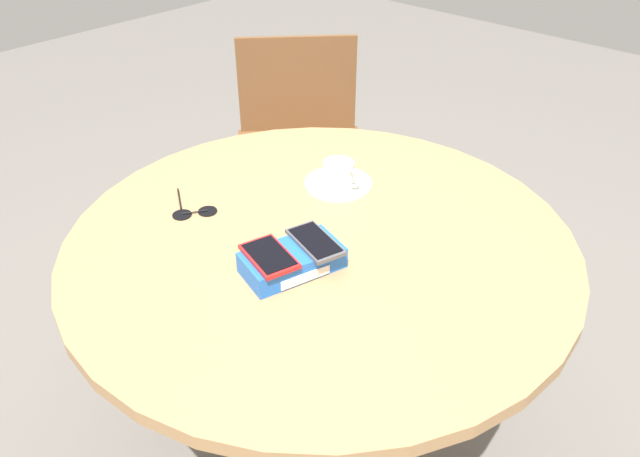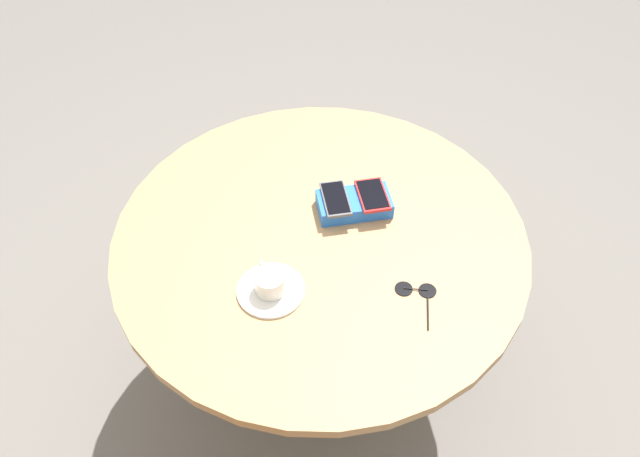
{
  "view_description": "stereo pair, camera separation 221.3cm",
  "coord_description": "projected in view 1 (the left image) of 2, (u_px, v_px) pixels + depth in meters",
  "views": [
    {
      "loc": [
        -0.82,
        -0.74,
        1.49
      ],
      "look_at": [
        0.0,
        0.0,
        0.74
      ],
      "focal_mm": 35.0,
      "sensor_mm": 36.0,
      "label": 1
    },
    {
      "loc": [
        0.49,
        0.98,
        1.96
      ],
      "look_at": [
        0.0,
        0.0,
        0.74
      ],
      "focal_mm": 35.0,
      "sensor_mm": 36.0,
      "label": 2
    }
  ],
  "objects": [
    {
      "name": "phone_box",
      "position": [
        292.0,
        260.0,
        1.24
      ],
      "size": [
        0.22,
        0.15,
        0.05
      ],
      "color": "blue",
      "rests_on": "round_table"
    },
    {
      "name": "phone_gray",
      "position": [
        315.0,
        242.0,
        1.24
      ],
      "size": [
        0.1,
        0.14,
        0.01
      ],
      "color": "#515156",
      "rests_on": "phone_box"
    },
    {
      "name": "chair_near_window",
      "position": [
        300.0,
        150.0,
        2.26
      ],
      "size": [
        0.64,
        0.64,
        0.82
      ],
      "color": "brown",
      "rests_on": "ground_plane"
    },
    {
      "name": "phone_red",
      "position": [
        269.0,
        256.0,
        1.2
      ],
      "size": [
        0.11,
        0.14,
        0.01
      ],
      "color": "red",
      "rests_on": "phone_box"
    },
    {
      "name": "sunglasses",
      "position": [
        193.0,
        211.0,
        1.42
      ],
      "size": [
        0.09,
        0.15,
        0.01
      ],
      "color": "black",
      "rests_on": "round_table"
    },
    {
      "name": "coffee_cup",
      "position": [
        339.0,
        172.0,
        1.51
      ],
      "size": [
        0.08,
        0.11,
        0.05
      ],
      "color": "silver",
      "rests_on": "saucer"
    },
    {
      "name": "ground_plane",
      "position": [
        320.0,
        446.0,
        1.75
      ],
      "size": [
        8.0,
        8.0,
        0.0
      ],
      "primitive_type": "plane",
      "color": "slate"
    },
    {
      "name": "round_table",
      "position": [
        320.0,
        269.0,
        1.4
      ],
      "size": [
        1.1,
        1.1,
        0.72
      ],
      "color": "#2D2D2D",
      "rests_on": "ground_plane"
    },
    {
      "name": "saucer",
      "position": [
        338.0,
        183.0,
        1.53
      ],
      "size": [
        0.17,
        0.17,
        0.01
      ],
      "primitive_type": "cylinder",
      "color": "silver",
      "rests_on": "round_table"
    }
  ]
}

